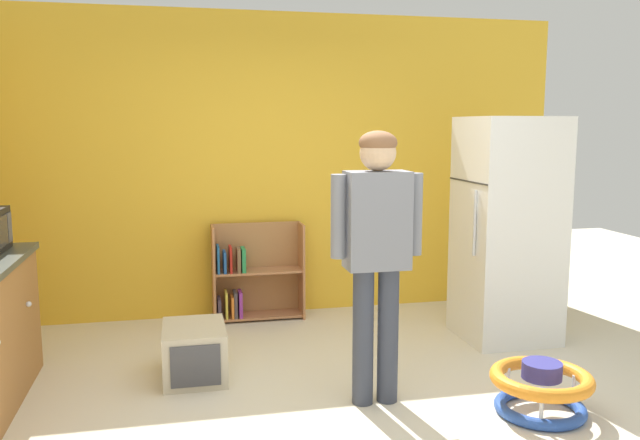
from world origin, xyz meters
TOP-DOWN VIEW (x-y plane):
  - ground_plane at (0.00, 0.00)m, footprint 12.00×12.00m
  - back_wall at (0.00, 2.33)m, footprint 5.20×0.06m
  - refrigerator at (1.65, 1.18)m, footprint 0.73×0.68m
  - bookshelf at (-0.30, 2.15)m, footprint 0.80×0.28m
  - standing_person at (0.25, 0.20)m, footprint 0.57×0.23m
  - baby_walker at (1.17, -0.17)m, footprint 0.60×0.60m
  - pet_carrier at (-0.84, 0.85)m, footprint 0.42×0.55m

SIDE VIEW (x-z plane):
  - ground_plane at x=0.00m, z-range 0.00..0.00m
  - baby_walker at x=1.17m, z-range 0.00..0.32m
  - pet_carrier at x=-0.84m, z-range 0.00..0.36m
  - bookshelf at x=-0.30m, z-range -0.05..0.80m
  - refrigerator at x=1.65m, z-range 0.00..1.78m
  - standing_person at x=0.25m, z-range 0.18..1.86m
  - back_wall at x=0.00m, z-range 0.00..2.70m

